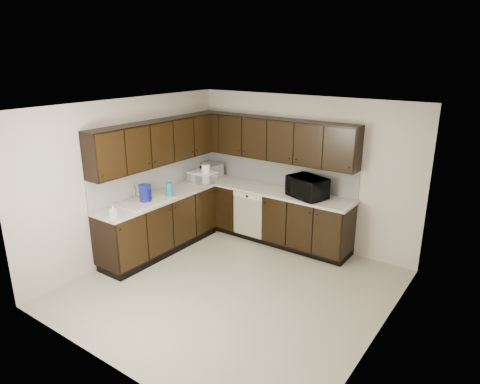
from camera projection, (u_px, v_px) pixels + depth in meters
name	position (u px, v px, depth m)	size (l,w,h in m)	color
floor	(232.00, 288.00, 5.99)	(4.00, 4.00, 0.00)	#AAA58D
ceiling	(231.00, 107.00, 5.22)	(4.00, 4.00, 0.00)	white
wall_back	(302.00, 171.00, 7.15)	(4.00, 0.02, 2.50)	beige
wall_left	(129.00, 179.00, 6.70)	(0.02, 4.00, 2.50)	beige
wall_right	(384.00, 241.00, 4.50)	(0.02, 4.00, 2.50)	beige
wall_front	(106.00, 261.00, 4.05)	(4.00, 0.02, 2.50)	beige
lower_cabinets	(223.00, 221.00, 7.28)	(3.00, 2.80, 0.90)	black
countertop	(222.00, 193.00, 7.12)	(3.03, 2.83, 0.04)	beige
backsplash	(220.00, 173.00, 7.32)	(3.00, 2.80, 0.48)	silver
upper_cabinets	(221.00, 141.00, 6.98)	(3.00, 2.80, 0.70)	black
dishwasher	(248.00, 212.00, 7.30)	(0.58, 0.04, 0.78)	beige
sink	(144.00, 205.00, 6.63)	(0.54, 0.82, 0.42)	beige
microwave	(307.00, 187.00, 6.77)	(0.61, 0.41, 0.34)	black
soap_bottle_a	(113.00, 211.00, 5.98)	(0.08, 0.08, 0.18)	gray
soap_bottle_b	(193.00, 175.00, 7.65)	(0.09, 0.09, 0.23)	gray
toaster_oven	(212.00, 170.00, 7.98)	(0.39, 0.29, 0.25)	silver
storage_bin	(202.00, 177.00, 7.63)	(0.44, 0.33, 0.17)	white
blue_pitcher	(145.00, 194.00, 6.56)	(0.19, 0.19, 0.28)	navy
teal_tumbler	(169.00, 190.00, 6.84)	(0.10, 0.10, 0.23)	#0D8198
paper_towel_roll	(206.00, 174.00, 7.55)	(0.15, 0.15, 0.33)	white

